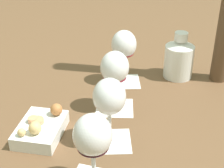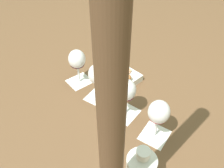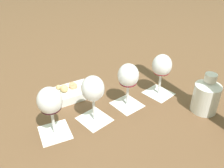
{
  "view_description": "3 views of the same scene",
  "coord_description": "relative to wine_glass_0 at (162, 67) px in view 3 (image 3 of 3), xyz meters",
  "views": [
    {
      "loc": [
        0.7,
        -0.29,
        0.56
      ],
      "look_at": [
        -0.0,
        -0.0,
        0.12
      ],
      "focal_mm": 55.0,
      "sensor_mm": 36.0,
      "label": 1
    },
    {
      "loc": [
        -0.17,
        0.71,
        0.76
      ],
      "look_at": [
        -0.0,
        -0.0,
        0.12
      ],
      "focal_mm": 38.0,
      "sensor_mm": 36.0,
      "label": 2
    },
    {
      "loc": [
        0.64,
        0.32,
        0.56
      ],
      "look_at": [
        -0.0,
        -0.0,
        0.12
      ],
      "focal_mm": 38.0,
      "sensor_mm": 36.0,
      "label": 3
    }
  ],
  "objects": [
    {
      "name": "wine_glass_2",
      "position": [
        0.27,
        -0.16,
        -0.0
      ],
      "size": [
        0.08,
        0.08,
        0.18
      ],
      "color": "white",
      "rests_on": "tasting_card_2"
    },
    {
      "name": "wine_glass_3",
      "position": [
        0.39,
        -0.24,
        0.0
      ],
      "size": [
        0.08,
        0.08,
        0.18
      ],
      "color": "white",
      "rests_on": "tasting_card_3"
    },
    {
      "name": "snack_dish",
      "position": [
        0.18,
        -0.31,
        -0.1
      ],
      "size": [
        0.18,
        0.17,
        0.07
      ],
      "color": "white",
      "rests_on": "ground_plane"
    },
    {
      "name": "ceramic_vase",
      "position": [
        0.03,
        0.19,
        -0.06
      ],
      "size": [
        0.1,
        0.1,
        0.16
      ],
      "color": "white",
      "rests_on": "ground_plane"
    },
    {
      "name": "ground_plane",
      "position": [
        0.2,
        -0.12,
        -0.12
      ],
      "size": [
        8.0,
        8.0,
        0.0
      ],
      "primitive_type": "plane",
      "color": "brown"
    },
    {
      "name": "tasting_card_3",
      "position": [
        0.39,
        -0.24,
        -0.12
      ],
      "size": [
        0.14,
        0.15,
        0.0
      ],
      "color": "white",
      "rests_on": "ground_plane"
    },
    {
      "name": "tasting_card_0",
      "position": [
        -0.0,
        0.0,
        -0.12
      ],
      "size": [
        0.13,
        0.14,
        0.0
      ],
      "color": "white",
      "rests_on": "ground_plane"
    },
    {
      "name": "wine_glass_1",
      "position": [
        0.13,
        -0.09,
        0.0
      ],
      "size": [
        0.08,
        0.08,
        0.18
      ],
      "color": "white",
      "rests_on": "tasting_card_1"
    },
    {
      "name": "tasting_card_1",
      "position": [
        0.13,
        -0.09,
        -0.12
      ],
      "size": [
        0.13,
        0.14,
        0.0
      ],
      "color": "white",
      "rests_on": "ground_plane"
    },
    {
      "name": "wine_glass_0",
      "position": [
        0.0,
        0.0,
        0.0
      ],
      "size": [
        0.08,
        0.08,
        0.18
      ],
      "color": "white",
      "rests_on": "tasting_card_0"
    },
    {
      "name": "tasting_card_2",
      "position": [
        0.27,
        -0.16,
        -0.12
      ],
      "size": [
        0.13,
        0.14,
        0.0
      ],
      "color": "white",
      "rests_on": "ground_plane"
    }
  ]
}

